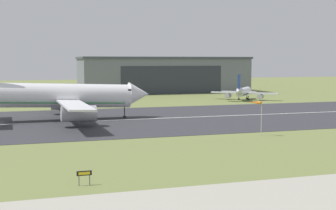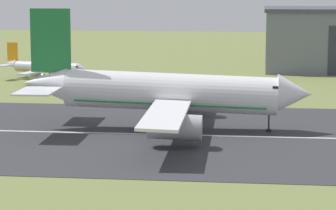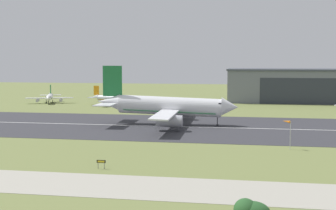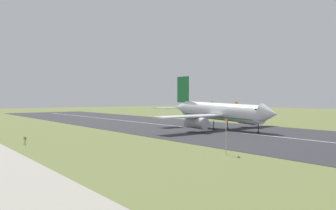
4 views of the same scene
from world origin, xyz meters
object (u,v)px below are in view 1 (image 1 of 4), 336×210
at_px(airplane_parked_west, 244,92).
at_px(airplane_landing, 62,97).
at_px(runway_sign, 84,174).
at_px(windsock_pole, 256,105).

bearing_deg(airplane_parked_west, airplane_landing, -149.66).
relative_size(airplane_parked_west, runway_sign, 12.14).
bearing_deg(runway_sign, airplane_landing, 87.68).
distance_m(airplane_landing, windsock_pole, 48.52).
xyz_separation_m(airplane_parked_west, windsock_pole, (-34.82, -74.92, 3.01)).
bearing_deg(windsock_pole, runway_sign, -143.47).
bearing_deg(airplane_landing, runway_sign, -92.32).
height_order(airplane_landing, airplane_parked_west, airplane_landing).
bearing_deg(windsock_pole, airplane_parked_west, 65.07).
height_order(airplane_landing, windsock_pole, airplane_landing).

